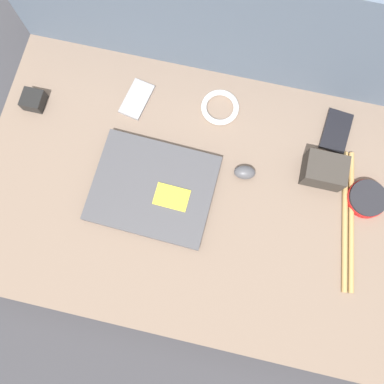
{
  "coord_description": "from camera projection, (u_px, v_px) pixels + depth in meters",
  "views": [
    {
      "loc": [
        0.05,
        -0.21,
        1.12
      ],
      "look_at": [
        0.0,
        0.0,
        0.15
      ],
      "focal_mm": 35.0,
      "sensor_mm": 36.0,
      "label": 1
    }
  ],
  "objects": [
    {
      "name": "camera_pouch",
      "position": [
        324.0,
        171.0,
        0.99
      ],
      "size": [
        0.11,
        0.08,
        0.07
      ],
      "color": "#38332D",
      "rests_on": "couch_seat"
    },
    {
      "name": "speaker_puck",
      "position": [
        367.0,
        199.0,
        1.0
      ],
      "size": [
        0.1,
        0.1,
        0.03
      ],
      "color": "red",
      "rests_on": "couch_seat"
    },
    {
      "name": "drumstick_pair",
      "position": [
        348.0,
        220.0,
        0.99
      ],
      "size": [
        0.08,
        0.38,
        0.01
      ],
      "rotation": [
        0.0,
        0.0,
        0.13
      ],
      "color": "tan",
      "rests_on": "couch_seat"
    },
    {
      "name": "charger_brick",
      "position": [
        33.0,
        100.0,
        1.05
      ],
      "size": [
        0.06,
        0.06,
        0.04
      ],
      "color": "black",
      "rests_on": "couch_seat"
    },
    {
      "name": "phone_silver",
      "position": [
        336.0,
        131.0,
        1.05
      ],
      "size": [
        0.08,
        0.13,
        0.01
      ],
      "rotation": [
        0.0,
        0.0,
        -0.1
      ],
      "color": "black",
      "rests_on": "couch_seat"
    },
    {
      "name": "laptop",
      "position": [
        153.0,
        188.0,
        1.0
      ],
      "size": [
        0.33,
        0.27,
        0.03
      ],
      "rotation": [
        0.0,
        0.0,
        -0.04
      ],
      "color": "#47474C",
      "rests_on": "couch_seat"
    },
    {
      "name": "cable_coil",
      "position": [
        220.0,
        107.0,
        1.06
      ],
      "size": [
        0.11,
        0.11,
        0.02
      ],
      "color": "white",
      "rests_on": "couch_seat"
    },
    {
      "name": "phone_black",
      "position": [
        137.0,
        99.0,
        1.07
      ],
      "size": [
        0.08,
        0.12,
        0.01
      ],
      "rotation": [
        0.0,
        0.0,
        -0.19
      ],
      "color": "#99999E",
      "rests_on": "couch_seat"
    },
    {
      "name": "couch_backrest",
      "position": [
        231.0,
        16.0,
        1.0
      ],
      "size": [
        1.16,
        0.2,
        0.49
      ],
      "color": "slate",
      "rests_on": "ground_plane"
    },
    {
      "name": "couch_seat",
      "position": [
        192.0,
        198.0,
        1.08
      ],
      "size": [
        1.16,
        0.74,
        0.13
      ],
      "color": "#7A6656",
      "rests_on": "ground_plane"
    },
    {
      "name": "computer_mouse",
      "position": [
        245.0,
        172.0,
        1.01
      ],
      "size": [
        0.06,
        0.05,
        0.03
      ],
      "rotation": [
        0.0,
        0.0,
        0.15
      ],
      "color": "#4C4C51",
      "rests_on": "couch_seat"
    },
    {
      "name": "ground_plane",
      "position": [
        192.0,
        203.0,
        1.14
      ],
      "size": [
        8.0,
        8.0,
        0.0
      ],
      "primitive_type": "plane",
      "color": "#38383D"
    }
  ]
}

